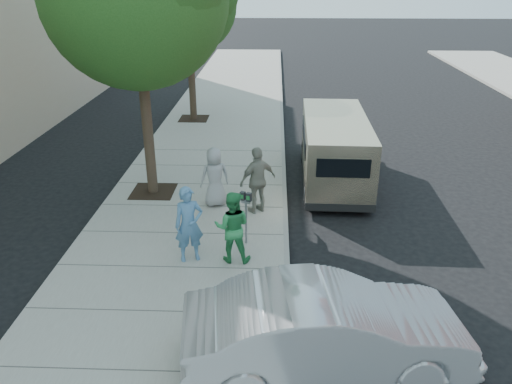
% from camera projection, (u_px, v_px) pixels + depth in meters
% --- Properties ---
extents(ground, '(120.00, 120.00, 0.00)m').
position_uv_depth(ground, '(226.00, 239.00, 12.00)').
color(ground, black).
rests_on(ground, ground).
extents(sidewalk, '(5.00, 60.00, 0.15)m').
position_uv_depth(sidewalk, '(185.00, 236.00, 12.01)').
color(sidewalk, gray).
rests_on(sidewalk, ground).
extents(curb_face, '(0.12, 60.00, 0.16)m').
position_uv_depth(curb_face, '(286.00, 237.00, 11.92)').
color(curb_face, gray).
rests_on(curb_face, ground).
extents(parking_meter, '(0.28, 0.19, 1.28)m').
position_uv_depth(parking_meter, '(246.00, 207.00, 11.16)').
color(parking_meter, gray).
rests_on(parking_meter, sidewalk).
extents(van, '(1.93, 5.40, 1.98)m').
position_uv_depth(van, '(334.00, 148.00, 14.89)').
color(van, beige).
rests_on(van, ground).
extents(sedan, '(4.71, 2.17, 1.50)m').
position_uv_depth(sedan, '(327.00, 330.00, 7.84)').
color(sedan, '#B7B8BE').
rests_on(sedan, ground).
extents(person_officer, '(0.72, 0.58, 1.69)m').
position_uv_depth(person_officer, '(189.00, 224.00, 10.56)').
color(person_officer, '#5181AC').
rests_on(person_officer, sidewalk).
extents(person_green_shirt, '(0.80, 0.63, 1.60)m').
position_uv_depth(person_green_shirt, '(232.00, 227.00, 10.55)').
color(person_green_shirt, '#309451').
rests_on(person_green_shirt, sidewalk).
extents(person_gray_shirt, '(0.91, 0.76, 1.60)m').
position_uv_depth(person_gray_shirt, '(215.00, 177.00, 13.09)').
color(person_gray_shirt, '#9B9B9D').
rests_on(person_gray_shirt, sidewalk).
extents(person_striped_polo, '(1.09, 0.94, 1.76)m').
position_uv_depth(person_striped_polo, '(258.00, 180.00, 12.69)').
color(person_striped_polo, gray).
rests_on(person_striped_polo, sidewalk).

